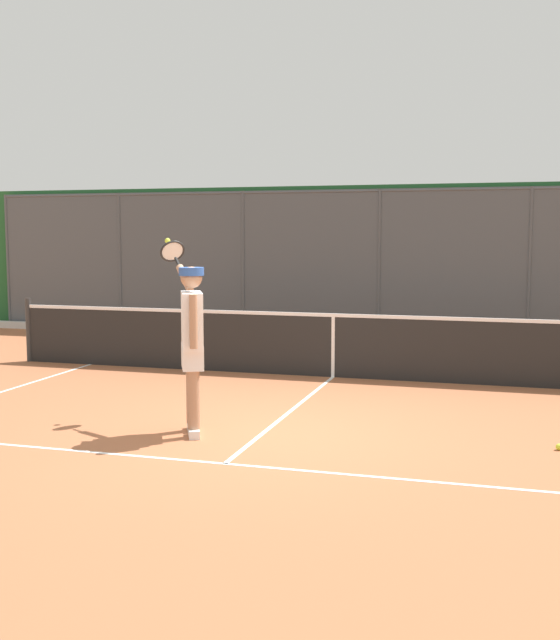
{
  "coord_description": "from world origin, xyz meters",
  "views": [
    {
      "loc": [
        -2.51,
        7.86,
        2.14
      ],
      "look_at": [
        0.29,
        -1.66,
        1.05
      ],
      "focal_mm": 44.12,
      "sensor_mm": 36.0,
      "label": 1
    }
  ],
  "objects": [
    {
      "name": "fence_backdrop",
      "position": [
        -0.0,
        -8.32,
        1.55
      ],
      "size": [
        20.12,
        1.37,
        3.12
      ],
      "color": "#474C51",
      "rests_on": "ground"
    },
    {
      "name": "court_line_markings",
      "position": [
        0.0,
        1.51,
        0.0
      ],
      "size": [
        8.22,
        8.51,
        0.01
      ],
      "color": "white",
      "rests_on": "ground"
    },
    {
      "name": "ground_plane",
      "position": [
        0.0,
        0.0,
        0.0
      ],
      "size": [
        60.0,
        60.0,
        0.0
      ],
      "primitive_type": "plane",
      "color": "#A8603D"
    },
    {
      "name": "tennis_ball_by_sideline",
      "position": [
        -3.03,
        -0.23,
        0.03
      ],
      "size": [
        0.07,
        0.07,
        0.07
      ],
      "primitive_type": "sphere",
      "color": "#CCDB33",
      "rests_on": "ground"
    },
    {
      "name": "tennis_net",
      "position": [
        0.0,
        -3.52,
        0.49
      ],
      "size": [
        10.57,
        0.09,
        1.07
      ],
      "color": "#2D2D2D",
      "rests_on": "ground"
    },
    {
      "name": "tennis_player",
      "position": [
        0.73,
        0.18,
        1.07
      ],
      "size": [
        0.92,
        1.23,
        2.09
      ],
      "rotation": [
        0.0,
        0.0,
        -1.13
      ],
      "color": "silver",
      "rests_on": "ground"
    }
  ]
}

